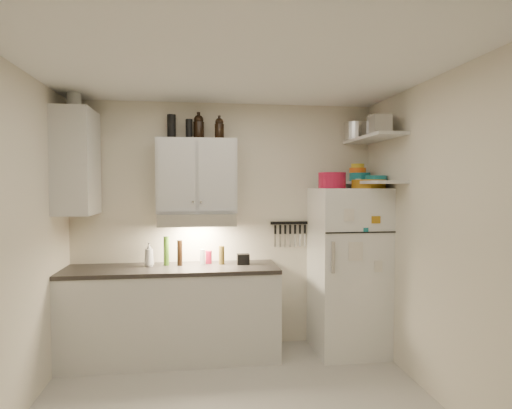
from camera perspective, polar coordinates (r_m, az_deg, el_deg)
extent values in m
cube|color=white|center=(3.21, -2.36, 18.48)|extent=(3.20, 3.00, 0.02)
cube|color=beige|center=(4.61, -4.11, -2.79)|extent=(3.20, 0.02, 2.60)
cube|color=beige|center=(3.37, -30.83, -5.12)|extent=(0.02, 3.00, 2.60)
cube|color=beige|center=(3.64, 23.88, -4.43)|extent=(0.02, 3.00, 2.60)
cube|color=silver|center=(4.47, -11.09, -14.25)|extent=(2.10, 0.60, 0.88)
cube|color=#2A2624|center=(4.36, -11.14, -8.45)|extent=(2.10, 0.62, 0.04)
cube|color=silver|center=(4.41, -7.89, 3.78)|extent=(0.80, 0.33, 0.75)
cube|color=silver|center=(4.43, -22.82, 5.22)|extent=(0.33, 0.55, 1.00)
cube|color=silver|center=(4.36, -7.86, -1.93)|extent=(0.76, 0.46, 0.12)
cube|color=white|center=(4.59, 12.15, -8.54)|extent=(0.70, 0.68, 1.70)
cube|color=silver|center=(4.48, 15.34, 8.50)|extent=(0.30, 0.95, 0.03)
cube|color=silver|center=(4.45, 15.27, 2.86)|extent=(0.30, 0.95, 0.03)
cube|color=black|center=(4.68, 4.49, -2.46)|extent=(0.42, 0.02, 0.03)
cylinder|color=#A91333|center=(4.38, 10.11, 3.18)|extent=(0.28, 0.28, 0.16)
cube|color=#B17A16|center=(4.42, 14.77, 2.66)|extent=(0.30, 0.32, 0.09)
cylinder|color=silver|center=(4.46, 13.47, 2.73)|extent=(0.06, 0.06, 0.10)
cylinder|color=silver|center=(4.79, 13.21, 9.45)|extent=(0.34, 0.34, 0.19)
cube|color=#AAAAAD|center=(4.36, 15.90, 10.11)|extent=(0.23, 0.21, 0.19)
cube|color=#AAAAAD|center=(4.19, 16.26, 10.25)|extent=(0.17, 0.17, 0.16)
cylinder|color=#17767F|center=(4.71, 13.68, 3.58)|extent=(0.22, 0.22, 0.09)
cylinder|color=orange|center=(4.71, 13.40, 4.44)|extent=(0.18, 0.18, 0.05)
cylinder|color=gold|center=(4.72, 13.40, 5.03)|extent=(0.14, 0.14, 0.04)
cylinder|color=#17767F|center=(4.48, 15.71, 3.39)|extent=(0.22, 0.22, 0.05)
cylinder|color=black|center=(4.48, -8.91, 9.87)|extent=(0.09, 0.09, 0.20)
cylinder|color=black|center=(4.53, -11.20, 10.09)|extent=(0.10, 0.10, 0.25)
cylinder|color=silver|center=(4.48, -23.10, 12.75)|extent=(0.17, 0.17, 0.18)
imported|color=silver|center=(4.42, -14.07, -6.29)|extent=(0.13, 0.13, 0.27)
cylinder|color=brown|center=(4.43, -4.61, -6.75)|extent=(0.06, 0.06, 0.19)
cylinder|color=#3A6719|center=(4.44, -11.86, -6.07)|extent=(0.06, 0.06, 0.29)
cylinder|color=black|center=(4.40, -10.13, -6.36)|extent=(0.07, 0.07, 0.26)
cylinder|color=silver|center=(4.42, -7.15, -6.96)|extent=(0.06, 0.06, 0.16)
cylinder|color=#A91333|center=(4.49, -6.33, -6.98)|extent=(0.07, 0.07, 0.13)
cube|color=black|center=(4.42, -1.72, -7.30)|extent=(0.13, 0.09, 0.11)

